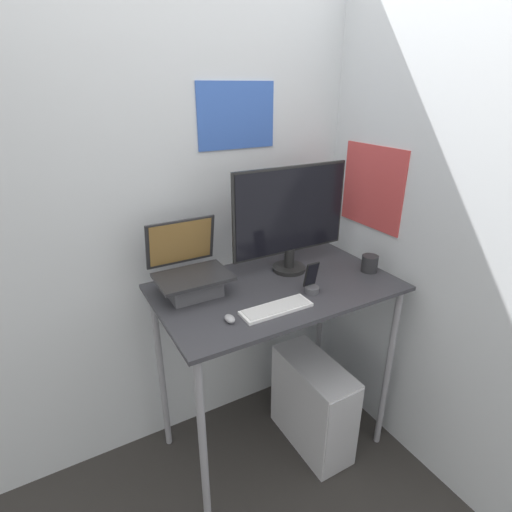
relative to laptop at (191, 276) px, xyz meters
name	(u,v)px	position (x,y,z in m)	size (l,w,h in m)	color
ground_plane	(308,488)	(0.38, -0.47, -1.11)	(12.00, 12.00, 0.00)	#2D2B28
wall_back	(236,208)	(0.38, 0.29, 0.19)	(6.00, 0.06, 2.60)	silver
wall_side_right	(438,229)	(1.04, -0.47, 0.19)	(0.06, 6.00, 2.60)	silver
desk	(276,308)	(0.38, -0.13, -0.21)	(1.15, 0.68, 1.02)	#333338
laptop	(191,276)	(0.00, 0.00, 0.00)	(0.33, 0.29, 0.33)	#4C4C51
monitor	(291,218)	(0.53, -0.01, 0.20)	(0.64, 0.17, 0.54)	black
keyboard	(276,308)	(0.26, -0.32, -0.08)	(0.32, 0.10, 0.02)	white
mouse	(230,319)	(0.04, -0.31, -0.07)	(0.04, 0.06, 0.03)	#99999E
cell_phone	(312,284)	(0.49, -0.27, -0.04)	(0.07, 0.06, 0.15)	#4C4C51
computer_tower	(313,404)	(0.58, -0.23, -0.84)	(0.23, 0.51, 0.54)	silver
mug	(370,263)	(0.89, -0.23, -0.04)	(0.08, 0.08, 0.09)	#262628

